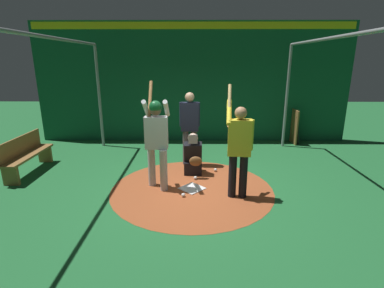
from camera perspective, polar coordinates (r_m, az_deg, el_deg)
name	(u,v)px	position (r m, az deg, el deg)	size (l,w,h in m)	color
ground_plane	(192,189)	(5.95, 0.00, -8.82)	(25.69, 25.69, 0.00)	#216633
dirt_circle	(192,189)	(5.95, 0.00, -8.79)	(3.26, 3.26, 0.01)	#9E4C28
home_plate	(192,188)	(5.95, 0.00, -8.71)	(0.42, 0.42, 0.01)	white
batter	(156,136)	(5.70, -7.04, 1.56)	(0.68, 0.49, 2.12)	#B3B3B7
catcher	(193,158)	(6.59, 0.23, -2.77)	(0.58, 0.40, 0.96)	black
umpire	(190,125)	(7.02, -0.45, 3.82)	(0.22, 0.49, 1.79)	#4C4C51
visitor	(239,146)	(5.35, 9.23, -0.42)	(0.56, 0.51, 2.09)	black
back_wall	(193,83)	(9.21, 0.19, 11.94)	(0.23, 9.69, 3.64)	#145133
cage_frame	(192,83)	(5.41, 0.00, 12.01)	(6.27, 5.55, 2.97)	gray
bat_rack	(294,127)	(9.69, 19.36, 3.21)	(0.82, 0.21, 1.05)	olive
bench	(26,154)	(7.66, -29.92, -1.74)	(1.68, 0.36, 0.85)	olive
baseball_0	(195,178)	(6.37, 0.67, -6.68)	(0.07, 0.07, 0.07)	white
baseball_1	(183,195)	(5.61, -1.72, -10.00)	(0.07, 0.07, 0.07)	white
baseball_2	(215,170)	(6.83, 4.64, -5.09)	(0.07, 0.07, 0.07)	white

